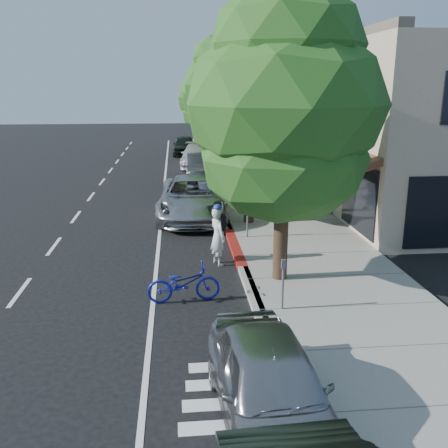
{
  "coord_description": "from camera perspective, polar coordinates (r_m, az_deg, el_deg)",
  "views": [
    {
      "loc": [
        -1.92,
        -14.91,
        5.37
      ],
      "look_at": [
        -0.53,
        -0.54,
        1.35
      ],
      "focal_mm": 40.0,
      "sensor_mm": 36.0,
      "label": 1
    }
  ],
  "objects": [
    {
      "name": "street_tree_2",
      "position": [
        25.08,
        0.96,
        13.8
      ],
      "size": [
        4.53,
        4.53,
        7.44
      ],
      "color": "black",
      "rests_on": "ground"
    },
    {
      "name": "silver_suv",
      "position": [
        20.92,
        -3.61,
        3.01
      ],
      "size": [
        3.09,
        6.15,
        1.67
      ],
      "primitive_type": "imported",
      "rotation": [
        0.0,
        0.0,
        -0.05
      ],
      "color": "#AEAEB3",
      "rests_on": "ground"
    },
    {
      "name": "street_tree_1",
      "position": [
        19.14,
        3.03,
        13.05
      ],
      "size": [
        4.68,
        4.68,
        7.41
      ],
      "color": "black",
      "rests_on": "ground"
    },
    {
      "name": "storefront_building",
      "position": [
        34.92,
        14.06,
        12.04
      ],
      "size": [
        10.0,
        36.0,
        7.0
      ],
      "primitive_type": "cube",
      "color": "tan",
      "rests_on": "ground"
    },
    {
      "name": "curb_red_segment",
      "position": [
        16.88,
        1.29,
        -2.73
      ],
      "size": [
        0.32,
        4.0,
        0.15
      ],
      "primitive_type": "cube",
      "color": "maroon",
      "rests_on": "ground"
    },
    {
      "name": "sidewalk",
      "position": [
        23.89,
        4.79,
        2.7
      ],
      "size": [
        4.6,
        56.0,
        0.15
      ],
      "primitive_type": "cube",
      "color": "gray",
      "rests_on": "ground"
    },
    {
      "name": "dark_suv_far",
      "position": [
        40.49,
        -4.57,
        8.97
      ],
      "size": [
        1.9,
        4.46,
        1.5
      ],
      "primitive_type": "imported",
      "rotation": [
        0.0,
        0.0,
        -0.03
      ],
      "color": "black",
      "rests_on": "ground"
    },
    {
      "name": "bicycle",
      "position": [
        12.87,
        -4.61,
        -6.78
      ],
      "size": [
        1.92,
        0.83,
        0.98
      ],
      "primitive_type": "imported",
      "rotation": [
        0.0,
        0.0,
        1.67
      ],
      "color": "#161B9D",
      "rests_on": "ground"
    },
    {
      "name": "street_tree_0",
      "position": [
        13.23,
        6.97,
        12.95
      ],
      "size": [
        5.25,
        5.25,
        7.91
      ],
      "color": "black",
      "rests_on": "ground"
    },
    {
      "name": "street_tree_5",
      "position": [
        43.01,
        -1.82,
        14.15
      ],
      "size": [
        5.27,
        5.27,
        7.28
      ],
      "color": "black",
      "rests_on": "ground"
    },
    {
      "name": "street_tree_4",
      "position": [
        37.02,
        -1.2,
        14.61
      ],
      "size": [
        4.67,
        4.67,
        7.69
      ],
      "color": "black",
      "rests_on": "ground"
    },
    {
      "name": "pedestrian",
      "position": [
        21.33,
        6.42,
        3.71
      ],
      "size": [
        1.04,
        0.94,
        1.75
      ],
      "primitive_type": "imported",
      "rotation": [
        0.0,
        0.0,
        3.55
      ],
      "color": "black",
      "rests_on": "sidewalk"
    },
    {
      "name": "near_car_a",
      "position": [
        8.44,
        5.34,
        -17.86
      ],
      "size": [
        1.98,
        4.39,
        1.46
      ],
      "primitive_type": "imported",
      "rotation": [
        0.0,
        0.0,
        0.06
      ],
      "color": "#9A9A9E",
      "rests_on": "ground"
    },
    {
      "name": "curb",
      "position": [
        23.59,
        -0.72,
        2.59
      ],
      "size": [
        0.3,
        56.0,
        0.15
      ],
      "primitive_type": "cube",
      "color": "#9E998E",
      "rests_on": "ground"
    },
    {
      "name": "white_pickup",
      "position": [
        34.46,
        -3.15,
        7.81
      ],
      "size": [
        2.45,
        5.21,
        1.47
      ],
      "primitive_type": "imported",
      "rotation": [
        0.0,
        0.0,
        -0.08
      ],
      "color": "#BABABA",
      "rests_on": "ground"
    },
    {
      "name": "street_tree_3",
      "position": [
        31.04,
        -0.33,
        15.38
      ],
      "size": [
        4.62,
        4.62,
        8.36
      ],
      "color": "black",
      "rests_on": "ground"
    },
    {
      "name": "ground",
      "position": [
        15.96,
        1.71,
        -4.11
      ],
      "size": [
        120.0,
        120.0,
        0.0
      ],
      "primitive_type": "plane",
      "color": "black",
      "rests_on": "ground"
    },
    {
      "name": "dark_sedan",
      "position": [
        29.81,
        -2.75,
        6.6
      ],
      "size": [
        1.7,
        4.5,
        1.47
      ],
      "primitive_type": "imported",
      "rotation": [
        0.0,
        0.0,
        -0.03
      ],
      "color": "#232628",
      "rests_on": "ground"
    },
    {
      "name": "cyclist",
      "position": [
        15.31,
        -0.72,
        -1.42
      ],
      "size": [
        0.67,
        0.77,
        1.8
      ],
      "primitive_type": "imported",
      "rotation": [
        0.0,
        0.0,
        2.0
      ],
      "color": "silver",
      "rests_on": "ground"
    }
  ]
}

